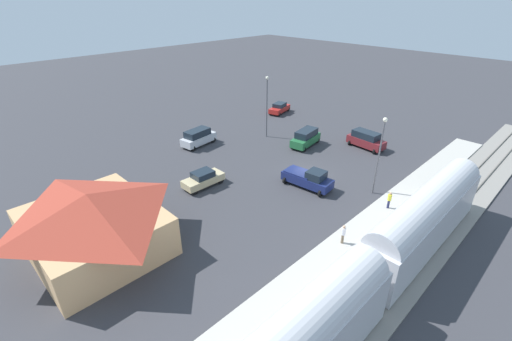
{
  "coord_description": "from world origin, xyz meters",
  "views": [
    {
      "loc": [
        -20.61,
        28.67,
        18.59
      ],
      "look_at": [
        3.48,
        4.66,
        1.0
      ],
      "focal_mm": 24.49,
      "sensor_mm": 36.0,
      "label": 1
    }
  ],
  "objects_px": {
    "suv_maroon": "(366,139)",
    "sedan_red": "(279,108)",
    "suv_green": "(306,138)",
    "light_pole_lot_center": "(267,100)",
    "station_building": "(93,222)",
    "sedan_tan": "(203,179)",
    "suv_silver": "(198,137)",
    "pickup_navy": "(308,178)",
    "light_pole_near_platform": "(380,148)",
    "pedestrian_waiting_far": "(343,233)",
    "pedestrian_on_platform": "(389,199)"
  },
  "relations": [
    {
      "from": "pedestrian_on_platform",
      "to": "suv_silver",
      "type": "height_order",
      "value": "suv_silver"
    },
    {
      "from": "sedan_red",
      "to": "light_pole_lot_center",
      "type": "relative_size",
      "value": 0.56
    },
    {
      "from": "light_pole_lot_center",
      "to": "suv_green",
      "type": "bearing_deg",
      "value": -167.58
    },
    {
      "from": "suv_maroon",
      "to": "light_pole_near_platform",
      "type": "bearing_deg",
      "value": 123.14
    },
    {
      "from": "station_building",
      "to": "suv_maroon",
      "type": "relative_size",
      "value": 2.21
    },
    {
      "from": "pickup_navy",
      "to": "sedan_red",
      "type": "xyz_separation_m",
      "value": [
        18.87,
        -16.71,
        -0.15
      ]
    },
    {
      "from": "suv_silver",
      "to": "suv_maroon",
      "type": "bearing_deg",
      "value": -137.01
    },
    {
      "from": "pickup_navy",
      "to": "light_pole_lot_center",
      "type": "bearing_deg",
      "value": -29.41
    },
    {
      "from": "station_building",
      "to": "pickup_navy",
      "type": "distance_m",
      "value": 20.77
    },
    {
      "from": "suv_maroon",
      "to": "sedan_red",
      "type": "bearing_deg",
      "value": -9.33
    },
    {
      "from": "station_building",
      "to": "sedan_red",
      "type": "distance_m",
      "value": 38.96
    },
    {
      "from": "sedan_tan",
      "to": "suv_silver",
      "type": "bearing_deg",
      "value": -34.02
    },
    {
      "from": "station_building",
      "to": "light_pole_lot_center",
      "type": "bearing_deg",
      "value": -74.99
    },
    {
      "from": "suv_maroon",
      "to": "light_pole_lot_center",
      "type": "bearing_deg",
      "value": 28.34
    },
    {
      "from": "suv_maroon",
      "to": "sedan_tan",
      "type": "distance_m",
      "value": 22.56
    },
    {
      "from": "light_pole_lot_center",
      "to": "station_building",
      "type": "bearing_deg",
      "value": 105.01
    },
    {
      "from": "pickup_navy",
      "to": "sedan_red",
      "type": "bearing_deg",
      "value": -41.52
    },
    {
      "from": "suv_green",
      "to": "pickup_navy",
      "type": "distance_m",
      "value": 11.14
    },
    {
      "from": "suv_silver",
      "to": "light_pole_near_platform",
      "type": "distance_m",
      "value": 23.71
    },
    {
      "from": "station_building",
      "to": "light_pole_near_platform",
      "type": "bearing_deg",
      "value": -115.33
    },
    {
      "from": "suv_green",
      "to": "light_pole_lot_center",
      "type": "relative_size",
      "value": 0.6
    },
    {
      "from": "station_building",
      "to": "light_pole_lot_center",
      "type": "distance_m",
      "value": 28.33
    },
    {
      "from": "sedan_red",
      "to": "light_pole_near_platform",
      "type": "distance_m",
      "value": 27.92
    },
    {
      "from": "pedestrian_on_platform",
      "to": "station_building",
      "type": "bearing_deg",
      "value": 57.53
    },
    {
      "from": "suv_maroon",
      "to": "light_pole_near_platform",
      "type": "distance_m",
      "value": 12.6
    },
    {
      "from": "light_pole_lot_center",
      "to": "pedestrian_waiting_far",
      "type": "bearing_deg",
      "value": 148.04
    },
    {
      "from": "pickup_navy",
      "to": "sedan_red",
      "type": "height_order",
      "value": "pickup_navy"
    },
    {
      "from": "suv_silver",
      "to": "light_pole_lot_center",
      "type": "distance_m",
      "value": 10.57
    },
    {
      "from": "sedan_red",
      "to": "pedestrian_waiting_far",
      "type": "bearing_deg",
      "value": 140.05
    },
    {
      "from": "suv_green",
      "to": "light_pole_lot_center",
      "type": "height_order",
      "value": "light_pole_lot_center"
    },
    {
      "from": "pickup_navy",
      "to": "light_pole_near_platform",
      "type": "xyz_separation_m",
      "value": [
        -5.5,
        -3.76,
        4.06
      ]
    },
    {
      "from": "suv_silver",
      "to": "sedan_tan",
      "type": "relative_size",
      "value": 1.13
    },
    {
      "from": "suv_maroon",
      "to": "light_pole_lot_center",
      "type": "distance_m",
      "value": 14.21
    },
    {
      "from": "suv_silver",
      "to": "sedan_tan",
      "type": "height_order",
      "value": "suv_silver"
    },
    {
      "from": "station_building",
      "to": "pickup_navy",
      "type": "bearing_deg",
      "value": -105.97
    },
    {
      "from": "pedestrian_waiting_far",
      "to": "sedan_red",
      "type": "xyz_separation_m",
      "value": [
        26.76,
        -22.42,
        -0.4
      ]
    },
    {
      "from": "sedan_tan",
      "to": "pickup_navy",
      "type": "bearing_deg",
      "value": -135.92
    },
    {
      "from": "pedestrian_on_platform",
      "to": "light_pole_near_platform",
      "type": "relative_size",
      "value": 0.21
    },
    {
      "from": "sedan_tan",
      "to": "suv_green",
      "type": "bearing_deg",
      "value": -93.22
    },
    {
      "from": "suv_green",
      "to": "sedan_red",
      "type": "height_order",
      "value": "suv_green"
    },
    {
      "from": "pedestrian_waiting_far",
      "to": "light_pole_lot_center",
      "type": "height_order",
      "value": "light_pole_lot_center"
    },
    {
      "from": "sedan_red",
      "to": "sedan_tan",
      "type": "bearing_deg",
      "value": 114.1
    },
    {
      "from": "pickup_navy",
      "to": "light_pole_lot_center",
      "type": "relative_size",
      "value": 0.65
    },
    {
      "from": "pickup_navy",
      "to": "suv_silver",
      "type": "bearing_deg",
      "value": 4.56
    },
    {
      "from": "pedestrian_waiting_far",
      "to": "light_pole_lot_center",
      "type": "relative_size",
      "value": 0.2
    },
    {
      "from": "suv_green",
      "to": "pickup_navy",
      "type": "bearing_deg",
      "value": 129.11
    },
    {
      "from": "suv_maroon",
      "to": "light_pole_lot_center",
      "type": "relative_size",
      "value": 0.59
    },
    {
      "from": "suv_green",
      "to": "light_pole_lot_center",
      "type": "bearing_deg",
      "value": 12.42
    },
    {
      "from": "sedan_tan",
      "to": "light_pole_near_platform",
      "type": "bearing_deg",
      "value": -139.58
    },
    {
      "from": "suv_maroon",
      "to": "light_pole_lot_center",
      "type": "xyz_separation_m",
      "value": [
        11.96,
        6.45,
        4.15
      ]
    }
  ]
}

